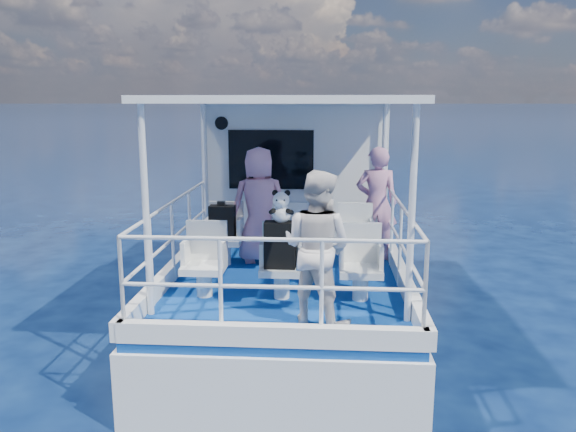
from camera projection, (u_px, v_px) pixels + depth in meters
The scene contains 20 objects.
ground at pixel (288, 332), 7.73m from camera, with size 2000.00×2000.00×0.00m, color #061333.
hull at pixel (292, 306), 8.71m from camera, with size 3.00×7.00×1.60m, color white.
deck at pixel (293, 254), 8.54m from camera, with size 2.90×6.90×0.10m, color navy.
cabin at pixel (297, 168), 9.58m from camera, with size 2.85×2.00×2.20m, color white.
canopy at pixel (287, 100), 6.91m from camera, with size 3.00×3.20×0.08m, color white.
canopy_posts at pixel (287, 192), 7.09m from camera, with size 2.77×2.97×2.20m.
railings at pixel (285, 244), 6.89m from camera, with size 2.84×3.59×1.00m, color white, non-canonical shape.
seat_port_fwd at pixel (224, 251), 7.77m from camera, with size 0.48×0.46×0.38m, color silver.
seat_center_fwd at pixel (289, 252), 7.71m from camera, with size 0.48×0.46×0.38m, color silver.
seat_stbd_fwd at pixel (355, 253), 7.65m from camera, with size 0.48×0.46×0.38m, color silver.
seat_port_aft at pixel (204, 280), 6.50m from camera, with size 0.48×0.46×0.38m, color silver.
seat_center_aft at pixel (282, 282), 6.44m from camera, with size 0.48×0.46×0.38m, color silver.
seat_stbd_aft at pixel (360, 283), 6.38m from camera, with size 0.48×0.46×0.38m, color silver.
passenger_port_fwd at pixel (259, 205), 7.79m from camera, with size 0.60×0.43×1.62m, color pink.
passenger_stbd_fwd at pixel (377, 203), 7.94m from camera, with size 0.59×0.39×1.61m, color #C881A6.
passenger_stbd_aft at pixel (317, 248), 5.62m from camera, with size 0.76×0.59×1.56m, color silver.
backpack_port at pixel (222, 222), 7.66m from camera, with size 0.35×0.19×0.45m, color black.
backpack_center at pixel (280, 245), 6.29m from camera, with size 0.35×0.20×0.53m, color black.
compact_camera at pixel (221, 203), 7.61m from camera, with size 0.10×0.06×0.06m, color black.
panda at pixel (281, 206), 6.19m from camera, with size 0.23×0.19×0.36m, color white, non-canonical shape.
Camera 1 is at (0.49, -7.24, 3.12)m, focal length 35.00 mm.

